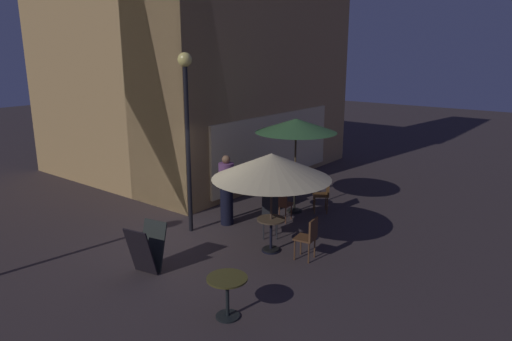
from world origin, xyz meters
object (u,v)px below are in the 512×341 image
Objects in this scene: cafe_table_2 at (227,290)px; menu_sandwich_board at (147,249)px; patio_umbrella_0 at (272,166)px; cafe_chair_2 at (281,201)px; patio_umbrella_1 at (296,126)px; cafe_chair_0 at (309,235)px; cafe_chair_3 at (324,192)px; cafe_table_1 at (295,194)px; patron_seated_0 at (279,181)px; street_lamp_near_corner at (187,110)px; patron_standing_1 at (227,190)px; cafe_chair_4 at (276,184)px; cafe_table_0 at (271,230)px; cafe_chair_1 at (270,213)px.

menu_sandwich_board is at bearing 84.29° from cafe_table_2.
cafe_chair_2 is (1.61, 0.87, -1.36)m from patio_umbrella_0.
menu_sandwich_board is 0.38× the size of patio_umbrella_1.
cafe_table_2 is 0.28× the size of patio_umbrella_0.
cafe_chair_3 is at bearing -74.68° from cafe_chair_0.
cafe_table_1 is 0.62× the size of patron_seated_0.
cafe_chair_3 is at bearing -30.51° from street_lamp_near_corner.
cafe_table_1 is 0.43× the size of patron_standing_1.
patron_seated_0 is at bearing -10.45° from street_lamp_near_corner.
cafe_chair_4 is at bearing 72.11° from patio_umbrella_1.
cafe_table_1 is 0.83× the size of cafe_chair_0.
patio_umbrella_1 is at bearing 22.30° from cafe_table_0.
cafe_table_2 is at bearing 83.28° from cafe_chair_0.
street_lamp_near_corner reaches higher than cafe_chair_3.
cafe_chair_4 is at bearing 33.92° from cafe_table_0.
patio_umbrella_0 reaches higher than cafe_chair_1.
cafe_table_0 is 3.17m from patron_seated_0.
cafe_chair_1 is (2.99, -0.79, 0.06)m from menu_sandwich_board.
patio_umbrella_1 is (2.45, 1.00, 1.85)m from cafe_table_0.
patron_standing_1 is (0.63, 1.84, 0.39)m from cafe_table_0.
cafe_chair_1 is (0.70, 0.54, -1.35)m from patio_umbrella_0.
patron_standing_1 is (-0.97, 0.97, 0.34)m from cafe_chair_2.
cafe_chair_4 is 0.75× the size of patron_seated_0.
cafe_chair_4 is at bearing 28.08° from cafe_table_2.
patio_umbrella_1 is 1.95m from cafe_chair_3.
patio_umbrella_0 is at bearing -0.00° from cafe_chair_0.
patio_umbrella_0 is 2.68× the size of cafe_chair_2.
cafe_chair_0 is (0.13, -0.88, 0.05)m from cafe_table_0.
patio_umbrella_1 is 2.70× the size of cafe_chair_2.
cafe_chair_3 is (2.78, 1.24, 0.01)m from cafe_chair_0.
cafe_chair_2 reaches higher than cafe_table_2.
patio_umbrella_1 reaches higher than patron_seated_0.
cafe_table_1 is at bearing -24.43° from street_lamp_near_corner.
patron_seated_0 is (2.67, 1.69, 0.21)m from cafe_table_0.
cafe_chair_4 reaches higher than cafe_table_2.
cafe_chair_4 reaches higher than cafe_chair_3.
cafe_table_0 is 1.05× the size of cafe_table_2.
patio_umbrella_0 is at bearing -39.78° from patron_seated_0.
street_lamp_near_corner reaches higher than cafe_table_2.
cafe_table_1 is at bearing 21.65° from cafe_table_2.
cafe_table_1 is at bearing -0.00° from patron_seated_0.
menu_sandwich_board reaches higher than cafe_chair_2.
patron_standing_1 reaches higher than cafe_chair_1.
cafe_table_1 is 0.82× the size of cafe_chair_4.
patron_seated_0 is at bearing 32.33° from patio_umbrella_0.
patio_umbrella_0 reaches higher than cafe_chair_0.
cafe_chair_0 reaches higher than cafe_table_2.
patron_seated_0 is (4.97, 0.36, 0.20)m from menu_sandwich_board.
patron_standing_1 reaches higher than cafe_chair_4.
cafe_table_0 is 1.98m from patron_standing_1.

